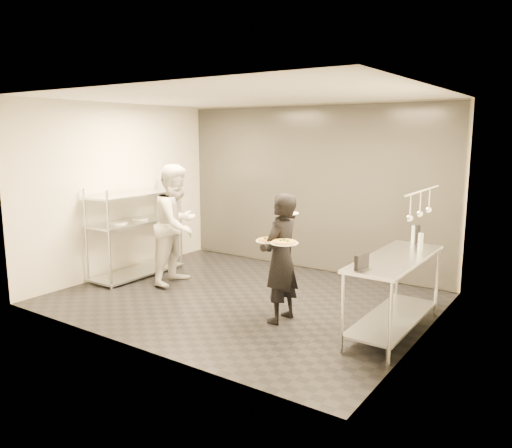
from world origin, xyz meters
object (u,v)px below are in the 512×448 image
Objects in this scene: bottle_clear at (421,242)px; bottle_dark at (417,235)px; pass_rack at (136,229)px; prep_counter at (395,281)px; chef at (177,224)px; waiter at (281,258)px; pos_monitor at (362,261)px; pizza_plate_near at (269,240)px; pizza_plate_far at (284,242)px; salad_plate at (288,212)px; bottle_green at (414,235)px.

bottle_dark is (-0.14, 0.31, 0.02)m from bottle_clear.
pass_rack reaches higher than prep_counter.
waiter is at bearing -112.02° from chef.
prep_counter is at bearing 110.46° from waiter.
prep_counter is 8.17× the size of pos_monitor.
bottle_clear is (3.61, 0.42, 0.10)m from chef.
waiter is 1.79m from bottle_dark.
pizza_plate_far is (0.26, -0.07, 0.02)m from pizza_plate_near.
pass_rack is 4.91× the size of pizza_plate_far.
pizza_plate_near is 1.25m from pos_monitor.
pos_monitor is at bearing -94.34° from bottle_dark.
pizza_plate_near is at bearing -176.64° from pos_monitor.
pass_rack reaches higher than bottle_clear.
pizza_plate_far is 1.57× the size of bottle_clear.
bottle_clear is (1.49, 0.64, -0.32)m from salad_plate.
pass_rack is 0.86× the size of chef.
pass_rack is 3.03m from salad_plate.
chef reaches higher than bottle_dark.
waiter is at bearing 174.96° from pos_monitor.
salad_plate is 1.41m from pos_monitor.
bottle_clear is 0.84× the size of bottle_dark.
pass_rack is 5.75× the size of salad_plate.
bottle_green is (4.29, 0.80, 0.27)m from pass_rack.
salad_plate is (-0.07, 0.27, 0.54)m from waiter.
pos_monitor is (3.36, -0.79, 0.07)m from chef.
bottle_green is at bearing 180.00° from bottle_dark.
pass_rack is 0.87m from chef.
pass_rack is at bearing -169.49° from bottle_dark.
pizza_plate_near is 0.94× the size of pizza_plate_far.
waiter is 0.87× the size of chef.
pizza_plate_near is at bearing -156.55° from prep_counter.
prep_counter is at bearing 30.80° from pizza_plate_far.
pos_monitor is at bearing -5.98° from pizza_plate_near.
waiter is 2.25m from chef.
bottle_dark is (1.28, 1.22, 0.24)m from waiter.
bottle_green is at bearing 10.61° from pass_rack.
chef is 6.04× the size of pizza_plate_near.
prep_counter is 1.36m from pizza_plate_far.
bottle_dark is at bearing 45.72° from pizza_plate_near.
pizza_plate_near is at bearing -133.43° from bottle_green.
bottle_clear is (1.49, 1.08, -0.03)m from pizza_plate_near.
bottle_green is at bearing -87.38° from chef.
pass_rack is at bearing -95.46° from waiter.
pass_rack is at bearing 85.73° from chef.
pizza_plate_near is at bearing 165.69° from pizza_plate_far.
bottle_clear is (4.46, 0.49, 0.26)m from pass_rack.
bottle_dark is (3.48, 0.73, 0.12)m from chef.
pizza_plate_far is 1.68m from bottle_clear.
pos_monitor is at bearing -101.75° from bottle_clear.
pass_rack reaches higher than pos_monitor.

